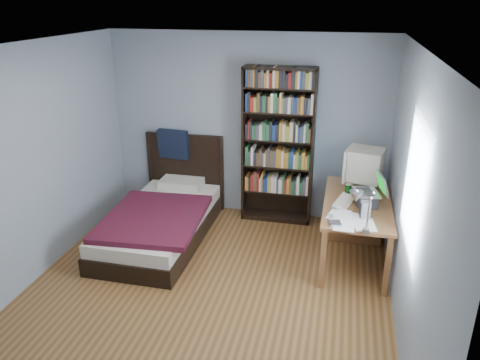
{
  "coord_description": "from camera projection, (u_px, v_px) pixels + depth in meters",
  "views": [
    {
      "loc": [
        1.27,
        -3.95,
        2.92
      ],
      "look_at": [
        0.22,
        0.67,
        1.04
      ],
      "focal_mm": 35.0,
      "sensor_mm": 36.0,
      "label": 1
    }
  ],
  "objects": [
    {
      "name": "speaker",
      "position": [
        365.0,
        210.0,
        4.9
      ],
      "size": [
        0.11,
        0.11,
        0.19
      ],
      "primitive_type": "cube",
      "rotation": [
        0.0,
        0.0,
        0.19
      ],
      "color": "gray",
      "rests_on": "desk"
    },
    {
      "name": "room",
      "position": [
        204.0,
        183.0,
        4.45
      ],
      "size": [
        4.2,
        4.24,
        2.5
      ],
      "color": "brown",
      "rests_on": "ground"
    },
    {
      "name": "bed",
      "position": [
        163.0,
        217.0,
        6.03
      ],
      "size": [
        1.22,
        2.16,
        1.16
      ],
      "color": "black",
      "rests_on": "floor"
    },
    {
      "name": "keyboard",
      "position": [
        345.0,
        201.0,
        5.3
      ],
      "size": [
        0.27,
        0.45,
        0.04
      ],
      "primitive_type": "cube",
      "rotation": [
        0.0,
        0.07,
        -0.27
      ],
      "color": "beige",
      "rests_on": "desk"
    },
    {
      "name": "mouse",
      "position": [
        354.0,
        191.0,
        5.57
      ],
      "size": [
        0.07,
        0.12,
        0.04
      ],
      "primitive_type": "ellipsoid",
      "color": "silver",
      "rests_on": "desk"
    },
    {
      "name": "soda_can",
      "position": [
        348.0,
        190.0,
        5.48
      ],
      "size": [
        0.07,
        0.07,
        0.13
      ],
      "primitive_type": "cylinder",
      "color": "#07340E",
      "rests_on": "desk"
    },
    {
      "name": "bookshelf",
      "position": [
        278.0,
        147.0,
        6.19
      ],
      "size": [
        0.94,
        0.3,
        2.09
      ],
      "color": "black",
      "rests_on": "floor"
    },
    {
      "name": "external_drive",
      "position": [
        335.0,
        223.0,
        4.79
      ],
      "size": [
        0.14,
        0.14,
        0.02
      ],
      "primitive_type": "cube",
      "rotation": [
        0.0,
        0.0,
        0.23
      ],
      "color": "gray",
      "rests_on": "desk"
    },
    {
      "name": "phone_silver",
      "position": [
        334.0,
        208.0,
        5.13
      ],
      "size": [
        0.06,
        0.1,
        0.02
      ],
      "primitive_type": "cube",
      "rotation": [
        0.0,
        0.0,
        0.12
      ],
      "color": "#B6B6BB",
      "rests_on": "desk"
    },
    {
      "name": "crt_monitor",
      "position": [
        364.0,
        165.0,
        5.66
      ],
      "size": [
        0.5,
        0.46,
        0.48
      ],
      "color": "beige",
      "rests_on": "desk"
    },
    {
      "name": "desk_lamp",
      "position": [
        358.0,
        200.0,
        4.12
      ],
      "size": [
        0.24,
        0.53,
        0.63
      ],
      "color": "#99999E",
      "rests_on": "desk"
    },
    {
      "name": "desk",
      "position": [
        355.0,
        212.0,
        5.81
      ],
      "size": [
        0.75,
        1.5,
        0.73
      ],
      "color": "brown",
      "rests_on": "floor"
    },
    {
      "name": "phone_grey",
      "position": [
        331.0,
        216.0,
        4.94
      ],
      "size": [
        0.06,
        0.1,
        0.02
      ],
      "primitive_type": "cube",
      "rotation": [
        0.0,
        0.0,
        0.13
      ],
      "color": "gray",
      "rests_on": "desk"
    },
    {
      "name": "laptop",
      "position": [
        368.0,
        197.0,
        5.19
      ],
      "size": [
        0.37,
        0.36,
        0.39
      ],
      "color": "#2D2D30",
      "rests_on": "desk"
    }
  ]
}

